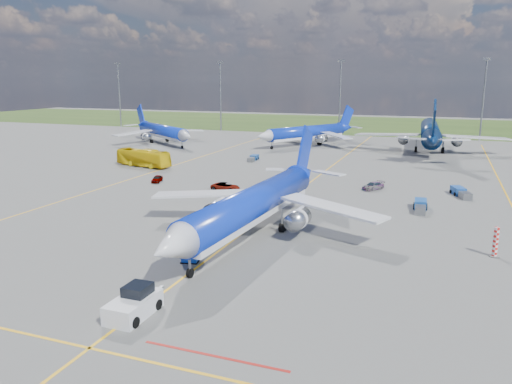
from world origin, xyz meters
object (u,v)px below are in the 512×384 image
(uld_container, at_px, (191,253))
(apron_bus, at_px, (143,158))
(bg_jet_n, at_px, (429,150))
(pushback_tug, at_px, (134,304))
(service_car_b, at_px, (226,187))
(warning_post, at_px, (496,242))
(baggage_tug_c, at_px, (253,158))
(main_airliner, at_px, (253,235))
(baggage_tug_w, at_px, (420,206))
(bg_jet_nw, at_px, (163,143))
(service_car_c, at_px, (373,186))
(baggage_tug_e, at_px, (461,193))
(service_car_a, at_px, (157,179))
(bg_jet_nnw, at_px, (307,145))

(uld_container, xyz_separation_m, apron_bus, (-33.70, 43.65, 0.98))
(bg_jet_n, relative_size, pushback_tug, 7.62)
(uld_container, relative_size, service_car_b, 0.40)
(apron_bus, bearing_deg, service_car_b, -108.35)
(warning_post, distance_m, baggage_tug_c, 63.76)
(main_airliner, xyz_separation_m, baggage_tug_w, (16.87, 17.96, 0.57))
(warning_post, relative_size, bg_jet_nw, 0.08)
(service_car_b, xyz_separation_m, service_car_c, (21.41, 8.88, -0.04))
(uld_container, distance_m, service_car_b, 30.66)
(pushback_tug, xyz_separation_m, service_car_b, (-10.81, 40.71, -0.24))
(baggage_tug_w, bearing_deg, apron_bus, 160.81)
(service_car_c, xyz_separation_m, baggage_tug_w, (7.62, -10.61, -0.03))
(bg_jet_n, xyz_separation_m, baggage_tug_e, (6.11, -49.33, 0.55))
(baggage_tug_w, height_order, baggage_tug_e, baggage_tug_w)
(main_airliner, height_order, service_car_c, main_airliner)
(service_car_c, relative_size, baggage_tug_c, 0.84)
(pushback_tug, relative_size, baggage_tug_w, 1.17)
(apron_bus, bearing_deg, main_airliner, -120.71)
(bg_jet_nw, bearing_deg, baggage_tug_w, -89.52)
(bg_jet_n, xyz_separation_m, uld_container, (-18.70, -87.43, 0.74))
(pushback_tug, distance_m, service_car_b, 42.12)
(service_car_b, distance_m, baggage_tug_c, 29.79)
(pushback_tug, distance_m, apron_bus, 65.40)
(service_car_b, relative_size, service_car_c, 1.11)
(warning_post, xyz_separation_m, pushback_tug, (-25.93, -22.94, -0.63))
(bg_jet_nw, bearing_deg, service_car_a, -114.06)
(baggage_tug_e, bearing_deg, bg_jet_nnw, 107.42)
(main_airliner, xyz_separation_m, uld_container, (-2.75, -9.49, 0.74))
(main_airliner, distance_m, baggage_tug_e, 36.13)
(bg_jet_nw, distance_m, baggage_tug_e, 83.24)
(bg_jet_nw, xyz_separation_m, baggage_tug_w, (68.64, -49.09, 0.57))
(bg_jet_nw, relative_size, bg_jet_n, 0.75)
(warning_post, bearing_deg, bg_jet_nw, 139.54)
(baggage_tug_c, height_order, baggage_tug_e, baggage_tug_e)
(uld_container, xyz_separation_m, service_car_c, (12.00, 38.06, -0.14))
(service_car_a, bearing_deg, bg_jet_nnw, 62.35)
(baggage_tug_w, bearing_deg, baggage_tug_e, 61.70)
(bg_jet_n, distance_m, uld_container, 89.41)
(bg_jet_nnw, bearing_deg, service_car_a, -71.85)
(uld_container, bearing_deg, baggage_tug_c, 93.61)
(bg_jet_nw, relative_size, service_car_a, 10.76)
(service_car_b, height_order, baggage_tug_c, service_car_b)
(bg_jet_n, height_order, uld_container, bg_jet_n)
(baggage_tug_w, bearing_deg, pushback_tug, -117.35)
(service_car_c, height_order, baggage_tug_w, baggage_tug_w)
(warning_post, distance_m, apron_bus, 69.03)
(warning_post, relative_size, service_car_c, 0.73)
(bg_jet_n, height_order, service_car_a, bg_jet_n)
(warning_post, relative_size, baggage_tug_w, 0.55)
(bg_jet_nw, bearing_deg, pushback_tug, -114.16)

